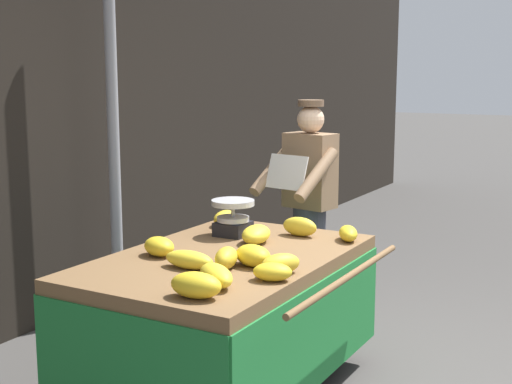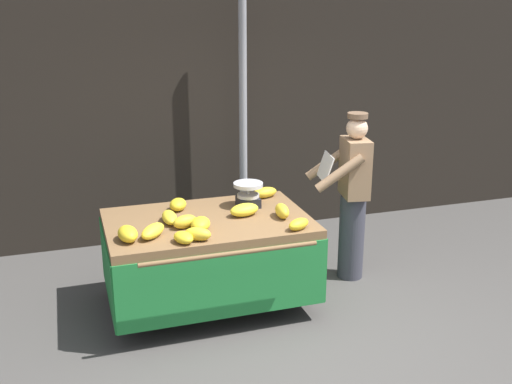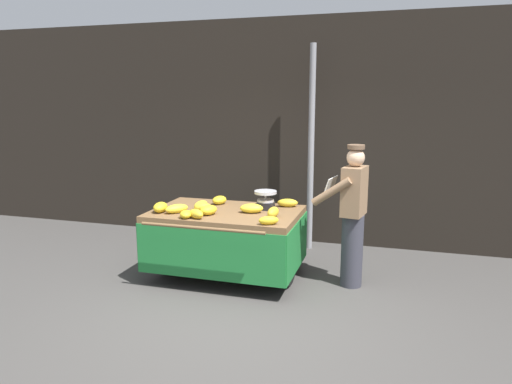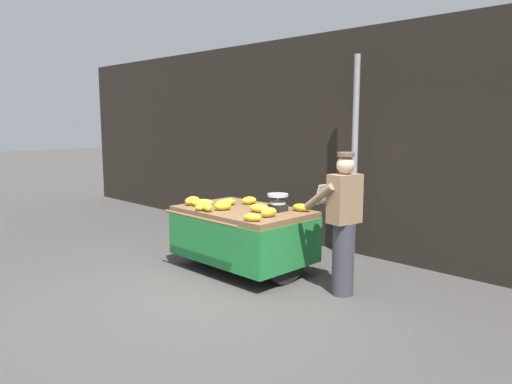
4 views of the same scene
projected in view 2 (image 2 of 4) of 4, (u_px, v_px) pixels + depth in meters
The scene contains 18 objects.
ground_plane at pixel (306, 358), 4.85m from camera, with size 60.00×60.00×0.00m, color #423F3D.
back_wall at pixel (211, 91), 7.09m from camera, with size 16.00×0.24×3.45m, color black.
street_pole at pixel (243, 115), 6.82m from camera, with size 0.09×0.09×3.01m, color gray.
banana_cart at pixel (208, 242), 5.48m from camera, with size 1.83×1.39×0.87m.
weighing_scale at pixel (248, 195), 5.71m from camera, with size 0.28×0.28×0.24m.
banana_bunch_0 at pixel (128, 234), 4.91m from camera, with size 0.16×0.26×0.12m, color gold.
banana_bunch_1 at pixel (198, 234), 4.92m from camera, with size 0.12×0.23×0.11m, color gold.
banana_bunch_2 at pixel (169, 217), 5.32m from camera, with size 0.13×0.30×0.10m, color yellow.
banana_bunch_3 at pixel (185, 222), 5.19m from camera, with size 0.12×0.22×0.12m, color gold.
banana_bunch_4 at pixel (265, 192), 6.00m from camera, with size 0.14×0.26×0.10m, color gold.
banana_bunch_5 at pixel (200, 224), 5.13m from camera, with size 0.16×0.23×0.12m, color gold.
banana_bunch_6 at pixel (244, 210), 5.49m from camera, with size 0.17×0.28×0.11m, color yellow.
banana_bunch_7 at pixel (282, 211), 5.44m from camera, with size 0.11×0.24×0.12m, color gold.
banana_bunch_8 at pixel (299, 224), 5.16m from camera, with size 0.11×0.23×0.10m, color gold.
banana_bunch_9 at pixel (153, 231), 4.99m from camera, with size 0.13×0.30×0.11m, color yellow.
banana_bunch_10 at pixel (178, 204), 5.63m from camera, with size 0.15×0.22×0.11m, color gold.
banana_bunch_11 at pixel (183, 238), 4.87m from camera, with size 0.14×0.20×0.09m, color gold.
vendor_person at pixel (352, 196), 6.04m from camera, with size 0.64×0.59×1.71m.
Camera 2 is at (-1.68, -3.89, 2.75)m, focal length 42.43 mm.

